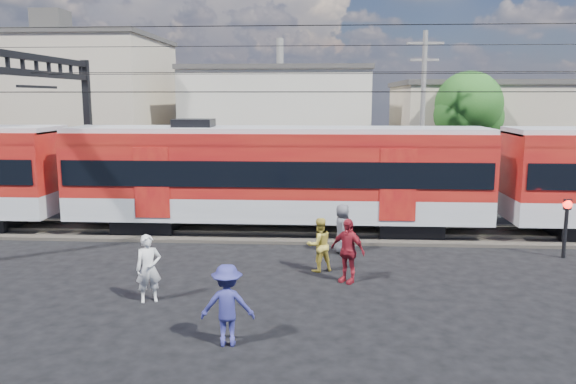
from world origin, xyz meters
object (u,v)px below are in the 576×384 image
object	(u,v)px
pedestrian_a	(149,268)
pedestrian_c	(227,305)
crossing_signal	(566,217)
commuter_train	(282,173)

from	to	relation	value
pedestrian_a	pedestrian_c	distance (m)	3.51
pedestrian_a	pedestrian_c	world-z (taller)	pedestrian_c
pedestrian_a	crossing_signal	world-z (taller)	crossing_signal
pedestrian_c	crossing_signal	world-z (taller)	crossing_signal
crossing_signal	commuter_train	bearing A→B (deg)	163.70
pedestrian_a	crossing_signal	distance (m)	13.49
pedestrian_c	crossing_signal	bearing A→B (deg)	-147.91
commuter_train	crossing_signal	size ratio (longest dim) A/B	25.15
commuter_train	pedestrian_c	distance (m)	10.23
pedestrian_c	crossing_signal	size ratio (longest dim) A/B	0.90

